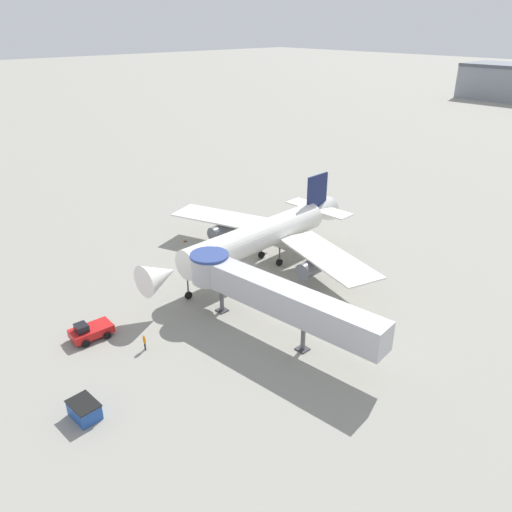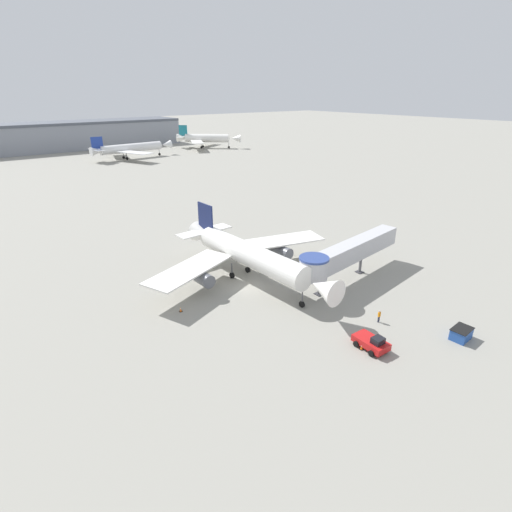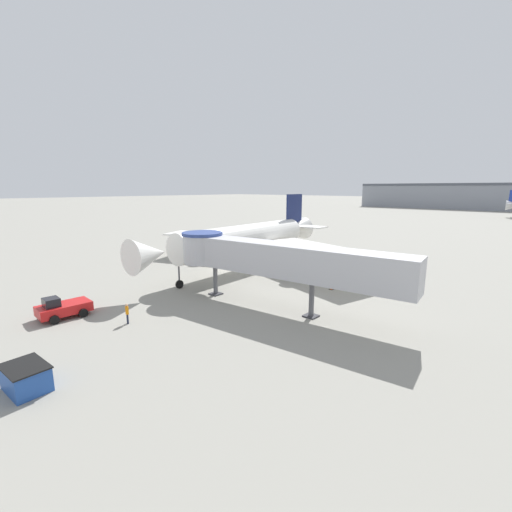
# 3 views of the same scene
# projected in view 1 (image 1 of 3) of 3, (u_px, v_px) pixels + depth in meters

# --- Properties ---
(ground_plane) EXTENTS (800.00, 800.00, 0.00)m
(ground_plane) POSITION_uv_depth(u_px,v_px,m) (237.00, 267.00, 63.04)
(ground_plane) COLOR gray
(main_airplane) EXTENTS (33.02, 31.05, 9.70)m
(main_airplane) POSITION_uv_depth(u_px,v_px,m) (260.00, 237.00, 61.53)
(main_airplane) COLOR white
(main_airplane) RESTS_ON ground_plane
(jet_bridge) EXTENTS (22.57, 5.89, 6.24)m
(jet_bridge) POSITION_uv_depth(u_px,v_px,m) (266.00, 292.00, 48.07)
(jet_bridge) COLOR #B7B7BC
(jet_bridge) RESTS_ON ground_plane
(pushback_tug_red) EXTENTS (2.68, 4.04, 1.85)m
(pushback_tug_red) POSITION_uv_depth(u_px,v_px,m) (90.00, 331.00, 48.75)
(pushback_tug_red) COLOR red
(pushback_tug_red) RESTS_ON ground_plane
(service_container_blue) EXTENTS (2.74, 2.04, 1.40)m
(service_container_blue) POSITION_uv_depth(u_px,v_px,m) (84.00, 410.00, 39.01)
(service_container_blue) COLOR #234C9E
(service_container_blue) RESTS_ON ground_plane
(traffic_cone_apron_front) EXTENTS (0.46, 0.46, 0.76)m
(traffic_cone_apron_front) POSITION_uv_depth(u_px,v_px,m) (91.00, 328.00, 49.92)
(traffic_cone_apron_front) COLOR black
(traffic_cone_apron_front) RESTS_ON ground_plane
(traffic_cone_port_wing) EXTENTS (0.40, 0.40, 0.66)m
(traffic_cone_port_wing) POSITION_uv_depth(u_px,v_px,m) (185.00, 240.00, 70.25)
(traffic_cone_port_wing) COLOR black
(traffic_cone_port_wing) RESTS_ON ground_plane
(traffic_cone_starboard_wing) EXTENTS (0.44, 0.44, 0.72)m
(traffic_cone_starboard_wing) POSITION_uv_depth(u_px,v_px,m) (335.00, 306.00, 53.93)
(traffic_cone_starboard_wing) COLOR black
(traffic_cone_starboard_wing) RESTS_ON ground_plane
(ground_crew_marshaller) EXTENTS (0.35, 0.25, 1.65)m
(ground_crew_marshaller) POSITION_uv_depth(u_px,v_px,m) (144.00, 341.00, 46.92)
(ground_crew_marshaller) COLOR #1E2338
(ground_crew_marshaller) RESTS_ON ground_plane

